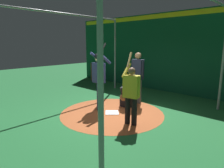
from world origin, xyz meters
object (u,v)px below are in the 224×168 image
at_px(visitor, 131,92).
at_px(home_plate, 112,112).
at_px(batter, 99,75).
at_px(catcher, 127,97).
at_px(umpire, 138,75).
at_px(bat_rack, 96,72).

bearing_deg(visitor, home_plate, -119.58).
height_order(batter, catcher, batter).
relative_size(catcher, visitor, 0.47).
xyz_separation_m(umpire, visitor, (1.77, 1.08, -0.15)).
relative_size(catcher, umpire, 0.49).
xyz_separation_m(catcher, bat_rack, (-2.88, -4.75, 0.13)).
distance_m(batter, umpire, 1.52).
bearing_deg(batter, visitor, 77.65).
bearing_deg(visitor, bat_rack, -137.36).
relative_size(home_plate, bat_rack, 0.40).
distance_m(home_plate, umpire, 1.81).
bearing_deg(umpire, visitor, 31.42).
relative_size(catcher, bat_rack, 0.88).
relative_size(batter, visitor, 1.13).
height_order(catcher, visitor, visitor).
bearing_deg(bat_rack, visitor, 55.38).
xyz_separation_m(home_plate, umpire, (-1.47, -0.09, 1.05)).
bearing_deg(umpire, catcher, 1.63).
distance_m(home_plate, bat_rack, 6.11).
bearing_deg(home_plate, umpire, -176.58).
bearing_deg(catcher, visitor, 43.03).
bearing_deg(catcher, umpire, -178.37).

